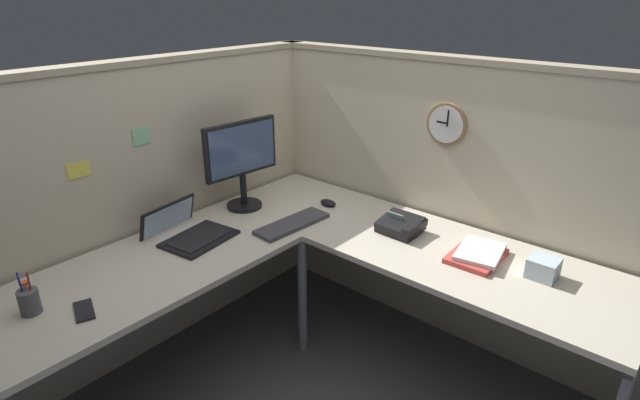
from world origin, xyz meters
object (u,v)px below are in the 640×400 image
at_px(cell_phone, 84,310).
at_px(office_phone, 401,226).
at_px(computer_mouse, 328,203).
at_px(pen_cup, 29,301).
at_px(keyboard, 292,224).
at_px(tissue_box, 543,268).
at_px(monitor, 242,158).
at_px(book_stack, 478,254).
at_px(laptop, 186,231).
at_px(wall_clock, 447,124).

relative_size(cell_phone, office_phone, 0.69).
height_order(computer_mouse, pen_cup, pen_cup).
xyz_separation_m(keyboard, tissue_box, (0.33, -1.18, 0.03)).
xyz_separation_m(monitor, book_stack, (0.30, -1.27, -0.27)).
relative_size(laptop, computer_mouse, 4.06).
bearing_deg(computer_mouse, book_stack, -91.41).
xyz_separation_m(keyboard, pen_cup, (-1.21, 0.24, 0.04)).
height_order(laptop, pen_cup, pen_cup).
xyz_separation_m(monitor, laptop, (-0.44, -0.04, -0.27)).
xyz_separation_m(computer_mouse, office_phone, (-0.02, -0.51, 0.02)).
bearing_deg(tissue_box, laptop, 116.85).
relative_size(computer_mouse, tissue_box, 0.87).
height_order(laptop, wall_clock, wall_clock).
xyz_separation_m(book_stack, tissue_box, (0.03, -0.28, 0.02)).
xyz_separation_m(laptop, office_phone, (0.74, -0.82, 0.01)).
bearing_deg(cell_phone, wall_clock, 0.09).
xyz_separation_m(laptop, tissue_box, (0.76, -1.51, 0.02)).
height_order(cell_phone, book_stack, book_stack).
height_order(book_stack, wall_clock, wall_clock).
height_order(pen_cup, wall_clock, wall_clock).
relative_size(office_phone, tissue_box, 1.74).
xyz_separation_m(office_phone, tissue_box, (0.03, -0.69, 0.01)).
distance_m(monitor, keyboard, 0.47).
bearing_deg(tissue_box, pen_cup, 137.45).
bearing_deg(keyboard, tissue_box, -70.52).
height_order(laptop, computer_mouse, laptop).
bearing_deg(book_stack, tissue_box, -84.70).
relative_size(keyboard, wall_clock, 1.95).
height_order(laptop, tissue_box, laptop).
relative_size(pen_cup, cell_phone, 1.25).
bearing_deg(book_stack, monitor, 103.39).
height_order(office_phone, book_stack, office_phone).
bearing_deg(monitor, book_stack, -76.61).
relative_size(office_phone, wall_clock, 0.95).
bearing_deg(keyboard, pen_cup, 172.46).
xyz_separation_m(laptop, pen_cup, (-0.78, -0.09, 0.03)).
distance_m(laptop, computer_mouse, 0.82).
bearing_deg(keyboard, cell_phone, 178.73).
bearing_deg(pen_cup, tissue_box, -42.55).
bearing_deg(pen_cup, computer_mouse, -7.99).
height_order(office_phone, wall_clock, wall_clock).
height_order(keyboard, book_stack, book_stack).
relative_size(monitor, office_phone, 2.40).
bearing_deg(cell_phone, laptop, 40.52).
bearing_deg(tissue_box, book_stack, 95.30).
bearing_deg(wall_clock, book_stack, -130.30).
bearing_deg(office_phone, laptop, 132.11).
bearing_deg(keyboard, computer_mouse, 8.06).
bearing_deg(laptop, book_stack, -58.97).
relative_size(keyboard, cell_phone, 2.99).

